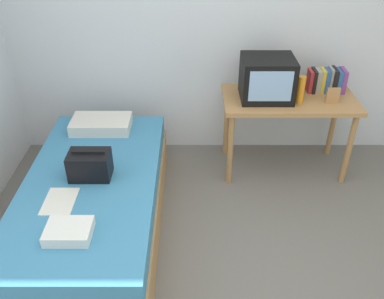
% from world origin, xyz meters
% --- Properties ---
extents(wall_back, '(5.20, 0.10, 2.60)m').
position_xyz_m(wall_back, '(0.00, 2.00, 1.30)').
color(wall_back, silver).
rests_on(wall_back, ground).
extents(bed, '(1.00, 2.00, 0.48)m').
position_xyz_m(bed, '(-1.01, 0.71, 0.24)').
color(bed, '#B27F4C').
rests_on(bed, ground).
extents(desk, '(1.16, 0.60, 0.74)m').
position_xyz_m(desk, '(0.60, 1.56, 0.64)').
color(desk, '#B27F4C').
rests_on(desk, ground).
extents(tv, '(0.44, 0.39, 0.36)m').
position_xyz_m(tv, '(0.38, 1.56, 0.92)').
color(tv, black).
rests_on(tv, desk).
extents(water_bottle, '(0.07, 0.07, 0.24)m').
position_xyz_m(water_bottle, '(0.66, 1.46, 0.86)').
color(water_bottle, orange).
rests_on(water_bottle, desk).
extents(book_row, '(0.32, 0.17, 0.22)m').
position_xyz_m(book_row, '(0.95, 1.69, 0.84)').
color(book_row, '#B72D33').
rests_on(book_row, desk).
extents(picture_frame, '(0.11, 0.02, 0.14)m').
position_xyz_m(picture_frame, '(0.94, 1.45, 0.81)').
color(picture_frame, '#B27F4C').
rests_on(picture_frame, desk).
extents(pillow, '(0.51, 0.31, 0.10)m').
position_xyz_m(pillow, '(-1.05, 1.44, 0.53)').
color(pillow, silver).
rests_on(pillow, bed).
extents(handbag, '(0.30, 0.20, 0.23)m').
position_xyz_m(handbag, '(-1.00, 0.74, 0.59)').
color(handbag, black).
rests_on(handbag, bed).
extents(magazine, '(0.21, 0.29, 0.01)m').
position_xyz_m(magazine, '(-1.16, 0.45, 0.49)').
color(magazine, white).
rests_on(magazine, bed).
extents(remote_dark, '(0.04, 0.16, 0.02)m').
position_xyz_m(remote_dark, '(-0.91, 0.13, 0.50)').
color(remote_dark, black).
rests_on(remote_dark, bed).
extents(remote_silver, '(0.04, 0.14, 0.02)m').
position_xyz_m(remote_silver, '(-1.15, 0.83, 0.50)').
color(remote_silver, '#B7B7BC').
rests_on(remote_silver, bed).
extents(folded_towel, '(0.28, 0.22, 0.07)m').
position_xyz_m(folded_towel, '(-1.01, 0.13, 0.52)').
color(folded_towel, white).
rests_on(folded_towel, bed).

